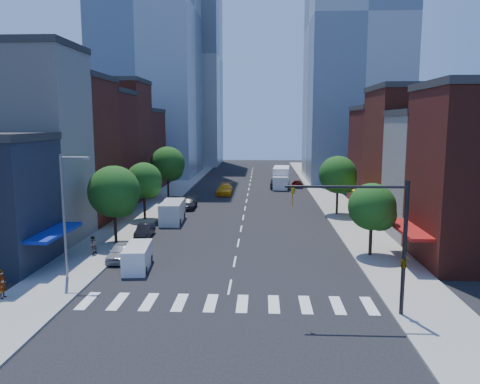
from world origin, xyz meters
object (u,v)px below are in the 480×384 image
Objects in this scene: parked_car_rear at (188,203)px; pedestrian_near at (2,284)px; cargo_van_far at (172,212)px; taxi at (225,189)px; parked_car_front at (121,252)px; parked_car_second at (145,231)px; cargo_van_near at (137,258)px; traffic_car_far at (297,184)px; traffic_car_oncoming at (277,184)px; parked_car_third at (173,203)px; pedestrian_far at (92,245)px; box_truck at (281,178)px.

parked_car_rear is 2.58× the size of pedestrian_near.
cargo_van_far is 1.02× the size of taxi.
parked_car_front is 7.99m from parked_car_second.
cargo_van_far reaches higher than cargo_van_near.
parked_car_front is at bearing 62.09° from traffic_car_far.
parked_car_rear is at bearing 64.85° from traffic_car_oncoming.
parked_car_second is at bearing -88.37° from parked_car_third.
pedestrian_far is (-2.79, -22.05, 0.16)m from parked_car_third.
traffic_car_oncoming is 0.56× the size of box_truck.
pedestrian_near is (-5.00, -17.07, 0.45)m from parked_car_second.
box_truck is 46.85m from pedestrian_far.
cargo_van_near is at bearing -83.85° from parked_car_third.
parked_car_front is 3.10m from cargo_van_near.
box_truck is 4.74× the size of pedestrian_near.
parked_car_front is at bearing -91.27° from parked_car_second.
parked_car_third is at bearing 61.33° from traffic_car_oncoming.
box_truck is (15.12, 21.23, 0.90)m from parked_car_third.
pedestrian_near reaches higher than traffic_car_oncoming.
traffic_car_far is (16.00, 21.44, -0.07)m from parked_car_rear.
box_truck reaches higher than parked_car_second.
cargo_van_far is at bearing 72.51° from traffic_car_oncoming.
cargo_van_far is at bearing 55.17° from traffic_car_far.
box_truck reaches higher than cargo_van_far.
parked_car_front reaches higher than parked_car_second.
pedestrian_near is at bearing -102.99° from taxi.
parked_car_second is at bearing 89.54° from parked_car_front.
cargo_van_far is at bearing 76.49° from parked_car_second.
cargo_van_far is at bearing -19.11° from pedestrian_near.
taxi is (3.87, 12.34, 0.12)m from parked_car_rear.
parked_car_third is at bearing -170.79° from parked_car_rear.
parked_car_rear reaches higher than parked_car_second.
parked_car_third is at bearing -121.00° from box_truck.
traffic_car_oncoming is 1.70m from box_truck.
traffic_car_oncoming is at bearing 169.45° from pedestrian_far.
traffic_car_oncoming is at bearing 63.16° from cargo_van_far.
box_truck reaches higher than traffic_car_far.
parked_car_front is at bearing -32.76° from pedestrian_near.
traffic_car_far is at bearing 15.58° from box_truck.
pedestrian_far is at bearing 138.82° from cargo_van_near.
traffic_car_oncoming is (12.81, 28.31, -0.38)m from cargo_van_far.
cargo_van_near is at bearing -101.23° from box_truck.
parked_car_third is 8.43m from cargo_van_far.
box_truck is (0.83, 1.22, 0.86)m from traffic_car_oncoming.
taxi is 35.81m from pedestrian_far.
taxi reaches higher than parked_car_third.
traffic_car_oncoming is (14.29, 43.13, 0.10)m from parked_car_front.
traffic_car_oncoming reaches higher than traffic_car_far.
taxi is at bearing -132.84° from box_truck.
pedestrian_far is at bearing -102.97° from parked_car_rear.
parked_car_rear is 0.54× the size of box_truck.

